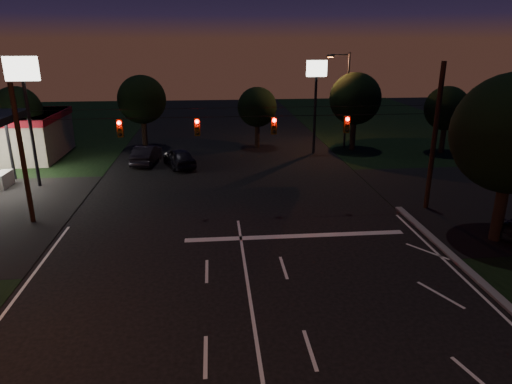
{
  "coord_description": "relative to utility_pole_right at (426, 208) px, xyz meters",
  "views": [
    {
      "loc": [
        -1.32,
        -10.96,
        10.23
      ],
      "look_at": [
        0.72,
        10.36,
        3.0
      ],
      "focal_mm": 32.0,
      "sensor_mm": 36.0,
      "label": 1
    }
  ],
  "objects": [
    {
      "name": "stop_bar",
      "position": [
        -9.0,
        -3.5,
        0.01
      ],
      "size": [
        12.0,
        0.5,
        0.01
      ],
      "primitive_type": "cube",
      "color": "silver",
      "rests_on": "ground"
    },
    {
      "name": "utility_pole_right",
      "position": [
        0.0,
        0.0,
        0.0
      ],
      "size": [
        0.3,
        0.3,
        9.0
      ],
      "primitive_type": "cylinder",
      "color": "black",
      "rests_on": "ground"
    },
    {
      "name": "utility_pole_left",
      "position": [
        -24.0,
        0.0,
        0.0
      ],
      "size": [
        0.28,
        0.28,
        8.0
      ],
      "primitive_type": "cylinder",
      "color": "black",
      "rests_on": "ground"
    },
    {
      "name": "signal_span",
      "position": [
        -12.0,
        -0.04,
        5.5
      ],
      "size": [
        24.0,
        0.4,
        1.56
      ],
      "color": "black",
      "rests_on": "ground"
    },
    {
      "name": "pole_sign_left_near",
      "position": [
        -26.0,
        7.0,
        6.98
      ],
      "size": [
        2.2,
        0.3,
        9.1
      ],
      "color": "black",
      "rests_on": "ground"
    },
    {
      "name": "pole_sign_right",
      "position": [
        -4.0,
        15.0,
        6.24
      ],
      "size": [
        1.8,
        0.3,
        8.4
      ],
      "color": "black",
      "rests_on": "ground"
    },
    {
      "name": "street_light_right_far",
      "position": [
        -0.76,
        17.0,
        5.24
      ],
      "size": [
        2.2,
        0.35,
        9.0
      ],
      "color": "black",
      "rests_on": "ground"
    },
    {
      "name": "tree_right_near",
      "position": [
        1.53,
        -4.83,
        5.68
      ],
      "size": [
        6.0,
        6.0,
        8.76
      ],
      "color": "black",
      "rests_on": "ground"
    },
    {
      "name": "tree_far_a",
      "position": [
        -29.98,
        15.12,
        4.26
      ],
      "size": [
        4.2,
        4.2,
        6.42
      ],
      "color": "black",
      "rests_on": "ground"
    },
    {
      "name": "tree_far_b",
      "position": [
        -19.98,
        19.13,
        4.61
      ],
      "size": [
        4.6,
        4.6,
        6.98
      ],
      "color": "black",
      "rests_on": "ground"
    },
    {
      "name": "tree_far_c",
      "position": [
        -8.98,
        18.1,
        3.9
      ],
      "size": [
        3.8,
        3.8,
        5.86
      ],
      "color": "black",
      "rests_on": "ground"
    },
    {
      "name": "tree_far_d",
      "position": [
        0.02,
        16.13,
        4.83
      ],
      "size": [
        4.8,
        4.8,
        7.3
      ],
      "color": "black",
      "rests_on": "ground"
    },
    {
      "name": "tree_far_e",
      "position": [
        8.02,
        14.11,
        4.11
      ],
      "size": [
        4.0,
        4.0,
        6.18
      ],
      "color": "black",
      "rests_on": "ground"
    },
    {
      "name": "car_oncoming_a",
      "position": [
        -16.19,
        11.46,
        0.79
      ],
      "size": [
        3.32,
        4.98,
        1.58
      ],
      "primitive_type": "imported",
      "rotation": [
        0.0,
        0.0,
        3.49
      ],
      "color": "black",
      "rests_on": "ground"
    },
    {
      "name": "car_oncoming_b",
      "position": [
        -19.07,
        12.81,
        0.79
      ],
      "size": [
        2.23,
        4.95,
        1.58
      ],
      "primitive_type": "imported",
      "rotation": [
        0.0,
        0.0,
        3.02
      ],
      "color": "black",
      "rests_on": "ground"
    }
  ]
}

